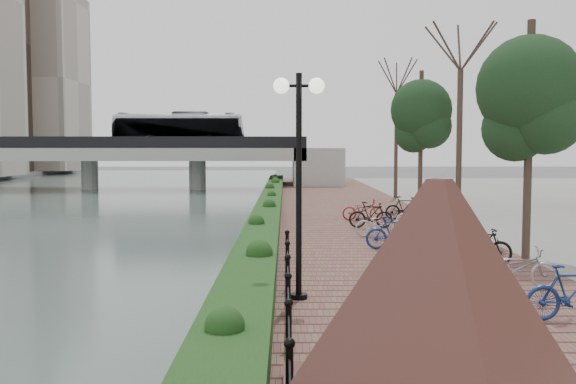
{
  "coord_description": "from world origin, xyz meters",
  "views": [
    {
      "loc": [
        1.35,
        -8.52,
        3.56
      ],
      "look_at": [
        1.44,
        13.85,
        2.0
      ],
      "focal_mm": 40.0,
      "sensor_mm": 36.0,
      "label": 1
    }
  ],
  "objects_px": {
    "lamppost": "(299,136)",
    "pedestrian": "(412,253)",
    "motorcycle": "(425,292)",
    "granite_monument": "(437,304)"
  },
  "relations": [
    {
      "from": "lamppost",
      "to": "pedestrian",
      "type": "bearing_deg",
      "value": 11.49
    },
    {
      "from": "granite_monument",
      "to": "lamppost",
      "type": "bearing_deg",
      "value": 102.68
    },
    {
      "from": "granite_monument",
      "to": "lamppost",
      "type": "height_order",
      "value": "lamppost"
    },
    {
      "from": "granite_monument",
      "to": "lamppost",
      "type": "relative_size",
      "value": 0.9
    },
    {
      "from": "pedestrian",
      "to": "motorcycle",
      "type": "bearing_deg",
      "value": 81.47
    },
    {
      "from": "granite_monument",
      "to": "pedestrian",
      "type": "relative_size",
      "value": 2.38
    },
    {
      "from": "lamppost",
      "to": "motorcycle",
      "type": "bearing_deg",
      "value": -36.82
    },
    {
      "from": "granite_monument",
      "to": "pedestrian",
      "type": "xyz_separation_m",
      "value": [
        1.02,
        6.53,
        -0.53
      ]
    },
    {
      "from": "lamppost",
      "to": "motorcycle",
      "type": "relative_size",
      "value": 2.81
    },
    {
      "from": "lamppost",
      "to": "pedestrian",
      "type": "distance_m",
      "value": 3.44
    }
  ]
}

